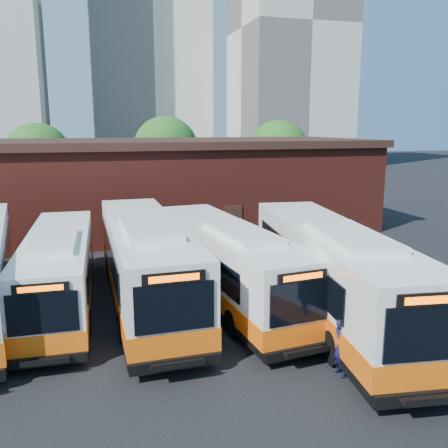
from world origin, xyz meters
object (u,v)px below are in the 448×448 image
object	(u,v)px
bus_midwest	(145,264)
bus_east	(331,275)
bus_west	(59,273)
bus_mideast	(227,266)
transit_worker	(341,347)

from	to	relation	value
bus_midwest	bus_east	xyz separation A→B (m)	(6.72, -3.51, 0.02)
bus_west	bus_east	world-z (taller)	bus_east
bus_mideast	transit_worker	world-z (taller)	bus_mideast
bus_midwest	bus_mideast	distance (m)	3.43
bus_midwest	transit_worker	distance (m)	9.09
bus_west	transit_worker	distance (m)	11.63
bus_mideast	bus_east	xyz separation A→B (m)	(3.38, -2.75, 0.14)
bus_west	bus_midwest	bearing A→B (deg)	-6.60
bus_west	bus_mideast	world-z (taller)	bus_mideast
bus_midwest	transit_worker	size ratio (longest dim) A/B	7.53
bus_east	transit_worker	xyz separation A→B (m)	(-1.86, -4.13, -0.79)
bus_midwest	bus_east	world-z (taller)	bus_east
bus_west	transit_worker	world-z (taller)	bus_west
bus_west	bus_midwest	world-z (taller)	bus_midwest
bus_east	bus_west	bearing A→B (deg)	165.92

